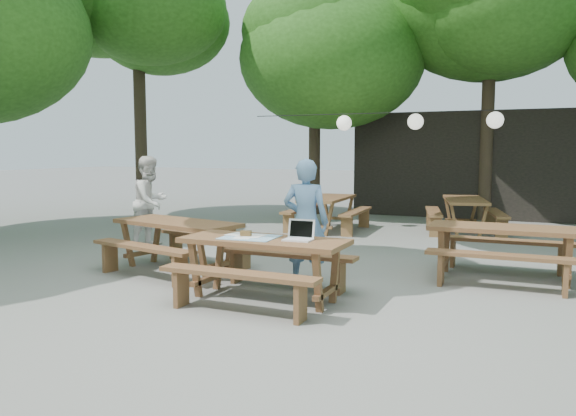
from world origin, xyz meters
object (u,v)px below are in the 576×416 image
(woman, at_px, (306,222))
(second_person, at_px, (151,202))
(main_picnic_table, at_px, (264,268))
(picnic_table_nw, at_px, (177,245))

(woman, xyz_separation_m, second_person, (-3.77, 1.56, -0.00))
(main_picnic_table, bearing_deg, second_person, 145.43)
(picnic_table_nw, height_order, second_person, second_person)
(main_picnic_table, distance_m, second_person, 4.41)
(main_picnic_table, xyz_separation_m, picnic_table_nw, (-1.92, 0.93, 0.00))
(second_person, bearing_deg, woman, -109.59)
(main_picnic_table, distance_m, woman, 1.05)
(picnic_table_nw, distance_m, woman, 2.13)
(picnic_table_nw, xyz_separation_m, second_person, (-1.69, 1.56, 0.46))
(main_picnic_table, height_order, second_person, second_person)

